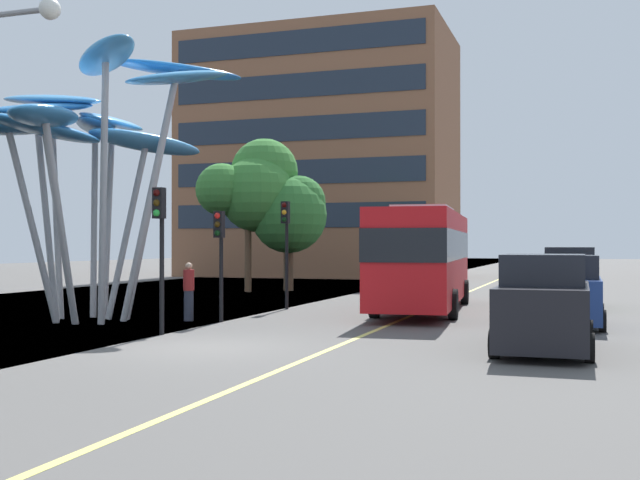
% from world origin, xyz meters
% --- Properties ---
extents(ground, '(120.00, 240.00, 0.10)m').
position_xyz_m(ground, '(-0.63, 0.00, -0.05)').
color(ground, '#54514F').
extents(red_bus, '(3.47, 11.38, 3.68)m').
position_xyz_m(red_bus, '(2.87, 11.32, 2.01)').
color(red_bus, red).
rests_on(red_bus, ground).
extents(leaf_sculpture, '(8.26, 8.52, 8.26)m').
position_xyz_m(leaf_sculpture, '(-6.05, 4.45, 6.10)').
color(leaf_sculpture, '#9EA0A5').
rests_on(leaf_sculpture, ground).
extents(traffic_light_kerb_near, '(0.28, 0.42, 3.82)m').
position_xyz_m(traffic_light_kerb_near, '(-2.18, 1.82, 2.76)').
color(traffic_light_kerb_near, black).
rests_on(traffic_light_kerb_near, ground).
extents(traffic_light_kerb_far, '(0.28, 0.42, 3.35)m').
position_xyz_m(traffic_light_kerb_far, '(-2.18, 5.32, 2.44)').
color(traffic_light_kerb_far, black).
rests_on(traffic_light_kerb_far, ground).
extents(traffic_light_island_mid, '(0.28, 0.42, 3.91)m').
position_xyz_m(traffic_light_island_mid, '(-1.98, 10.32, 2.82)').
color(traffic_light_island_mid, black).
rests_on(traffic_light_island_mid, ground).
extents(car_parked_near, '(2.06, 4.46, 2.13)m').
position_xyz_m(car_parked_near, '(7.41, 1.77, 1.01)').
color(car_parked_near, black).
rests_on(car_parked_near, ground).
extents(car_parked_mid, '(2.00, 3.90, 2.04)m').
position_xyz_m(car_parked_mid, '(7.81, 7.42, 0.97)').
color(car_parked_mid, navy).
rests_on(car_parked_mid, ground).
extents(car_parked_far, '(2.04, 4.58, 2.25)m').
position_xyz_m(car_parked_far, '(7.76, 14.24, 1.06)').
color(car_parked_far, '#2D5138').
rests_on(car_parked_far, ground).
extents(street_lamp, '(1.86, 0.44, 7.38)m').
position_xyz_m(street_lamp, '(-3.21, -2.70, 4.75)').
color(street_lamp, gray).
rests_on(street_lamp, ground).
extents(tree_pavement_near, '(4.62, 4.86, 7.75)m').
position_xyz_m(tree_pavement_near, '(-7.36, 19.85, 5.22)').
color(tree_pavement_near, brown).
rests_on(tree_pavement_near, ground).
extents(tree_pavement_far, '(4.23, 5.04, 5.82)m').
position_xyz_m(tree_pavement_far, '(-5.96, 20.77, 4.09)').
color(tree_pavement_far, brown).
rests_on(tree_pavement_far, ground).
extents(pedestrian, '(0.34, 0.34, 1.79)m').
position_xyz_m(pedestrian, '(-3.27, 5.40, 0.90)').
color(pedestrian, '#2D3342').
rests_on(pedestrian, ground).
extents(backdrop_building, '(19.39, 11.26, 18.04)m').
position_xyz_m(backdrop_building, '(-10.62, 39.99, 9.02)').
color(backdrop_building, brown).
rests_on(backdrop_building, ground).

